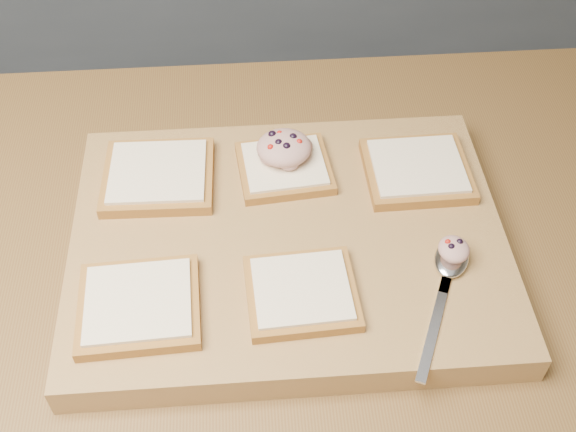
{
  "coord_description": "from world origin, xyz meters",
  "views": [
    {
      "loc": [
        0.13,
        -0.51,
        1.56
      ],
      "look_at": [
        0.17,
        0.02,
        0.97
      ],
      "focal_mm": 45.0,
      "sensor_mm": 36.0,
      "label": 1
    }
  ],
  "objects_px": {
    "cutting_board": "(288,243)",
    "tuna_salad_dollop": "(284,147)",
    "bread_far_center": "(285,167)",
    "spoon": "(449,268)"
  },
  "relations": [
    {
      "from": "cutting_board",
      "to": "spoon",
      "type": "distance_m",
      "value": 0.18
    },
    {
      "from": "cutting_board",
      "to": "spoon",
      "type": "xyz_separation_m",
      "value": [
        0.17,
        -0.07,
        0.02
      ]
    },
    {
      "from": "cutting_board",
      "to": "spoon",
      "type": "bearing_deg",
      "value": -22.13
    },
    {
      "from": "cutting_board",
      "to": "tuna_salad_dollop",
      "type": "height_order",
      "value": "tuna_salad_dollop"
    },
    {
      "from": "cutting_board",
      "to": "bread_far_center",
      "type": "relative_size",
      "value": 4.13
    },
    {
      "from": "tuna_salad_dollop",
      "to": "spoon",
      "type": "xyz_separation_m",
      "value": [
        0.17,
        -0.18,
        -0.03
      ]
    },
    {
      "from": "cutting_board",
      "to": "bread_far_center",
      "type": "height_order",
      "value": "bread_far_center"
    },
    {
      "from": "tuna_salad_dollop",
      "to": "bread_far_center",
      "type": "bearing_deg",
      "value": -91.1
    },
    {
      "from": "bread_far_center",
      "to": "cutting_board",
      "type": "bearing_deg",
      "value": -91.77
    },
    {
      "from": "cutting_board",
      "to": "tuna_salad_dollop",
      "type": "xyz_separation_m",
      "value": [
        0.0,
        0.11,
        0.05
      ]
    }
  ]
}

